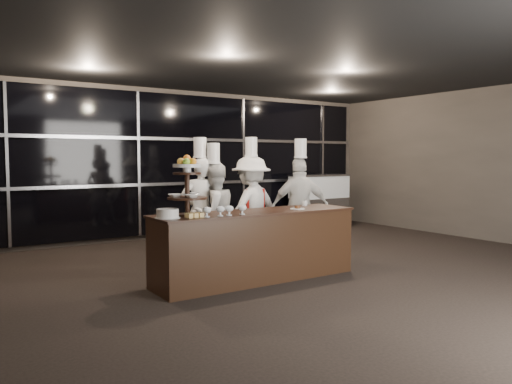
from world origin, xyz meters
TOP-DOWN VIEW (x-y plane):
  - room at (0.00, 0.00)m, footprint 10.00×10.00m
  - window_wall at (0.00, 4.94)m, footprint 8.60×0.10m
  - buffet_counter at (-1.03, 1.06)m, footprint 2.84×0.74m
  - display_stand at (-2.03, 1.06)m, footprint 0.48×0.48m
  - compotes at (-1.63, 0.84)m, footprint 0.61×0.11m
  - layer_cake at (-2.31, 1.01)m, footprint 0.30×0.30m
  - pastry_squares at (-2.02, 0.89)m, footprint 0.20×0.12m
  - small_plate at (-0.41, 0.96)m, footprint 0.20×0.20m
  - chef_cup at (0.00, 1.31)m, footprint 0.08×0.08m
  - display_case at (2.88, 4.30)m, footprint 1.37×0.60m
  - chef_a at (-1.21, 2.29)m, footprint 0.67×0.52m
  - chef_b at (-1.07, 2.14)m, footprint 0.83×0.70m
  - chef_c at (-0.33, 2.24)m, footprint 1.18×0.85m
  - chef_d at (0.36, 1.86)m, footprint 1.03×0.77m

SIDE VIEW (x-z plane):
  - buffet_counter at x=-1.03m, z-range 0.01..0.93m
  - display_case at x=2.88m, z-range 0.07..1.31m
  - chef_b at x=-1.07m, z-range -0.13..1.71m
  - chef_d at x=0.36m, z-range -0.13..1.80m
  - chef_c at x=-0.33m, z-range -0.14..1.81m
  - chef_a at x=-1.21m, z-range -0.12..1.81m
  - small_plate at x=-0.41m, z-range 0.91..0.96m
  - pastry_squares at x=-2.02m, z-range 0.92..0.97m
  - chef_cup at x=0.00m, z-range 0.92..0.99m
  - layer_cake at x=-2.31m, z-range 0.92..1.03m
  - compotes at x=-1.63m, z-range 0.94..1.06m
  - display_stand at x=-2.03m, z-range 0.97..1.71m
  - room at x=0.00m, z-range -3.50..6.50m
  - window_wall at x=0.00m, z-range 0.10..2.90m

